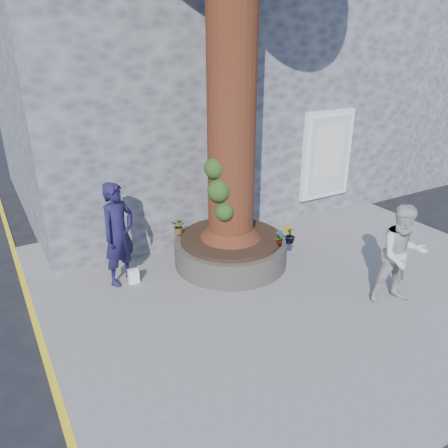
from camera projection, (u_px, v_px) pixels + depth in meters
ground at (251, 330)px, 7.18m from camera, size 120.00×120.00×0.00m
pavement at (287, 277)px, 8.64m from camera, size 9.00×8.00×0.12m
yellow_line at (45, 357)px, 6.57m from camera, size 0.10×30.00×0.01m
stone_shop at (190, 84)px, 12.80m from camera, size 10.30×8.30×6.30m
neighbour_shop at (380, 78)px, 16.55m from camera, size 6.00×8.00×6.00m
planter at (231, 250)px, 8.98m from camera, size 2.30×2.30×0.60m
man at (119, 234)px, 8.01m from camera, size 0.86×0.75×1.98m
woman at (402, 255)px, 7.44m from camera, size 1.07×0.97×1.80m
shopping_bag at (134, 276)px, 8.28m from camera, size 0.21×0.14×0.28m
plant_a at (280, 238)px, 8.39m from camera, size 0.20×0.16×0.34m
plant_b at (288, 235)px, 8.48m from camera, size 0.27×0.27×0.36m
plant_c at (290, 235)px, 8.51m from camera, size 0.21×0.21×0.32m
plant_d at (179, 226)px, 8.90m from camera, size 0.41×0.41×0.34m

